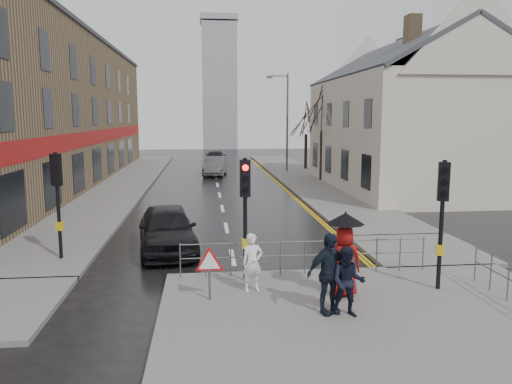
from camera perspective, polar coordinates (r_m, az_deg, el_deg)
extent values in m
plane|color=black|center=(13.89, -1.99, -10.87)|extent=(120.00, 120.00, 0.00)
cube|color=#605E5B|center=(11.29, 15.33, -15.53)|extent=(10.00, 9.00, 0.14)
cube|color=#605E5B|center=(36.78, -14.69, 1.17)|extent=(4.00, 44.00, 0.14)
cube|color=#605E5B|center=(39.04, 4.99, 1.84)|extent=(4.00, 40.00, 0.14)
cube|color=#605E5B|center=(18.26, 18.24, -6.31)|extent=(4.00, 4.20, 0.14)
cube|color=#7D6448|center=(36.79, -23.81, 8.43)|extent=(8.00, 42.00, 10.00)
cube|color=beige|center=(33.65, 16.67, 6.30)|extent=(9.00, 16.00, 7.00)
cube|color=#7D6448|center=(29.72, 17.44, 17.05)|extent=(0.70, 0.90, 1.80)
cube|color=#7D6448|center=(38.07, 16.39, 15.13)|extent=(0.70, 0.90, 1.80)
cube|color=#92959A|center=(75.23, -4.22, 11.87)|extent=(5.00, 5.00, 18.00)
cylinder|color=black|center=(13.60, -1.24, -3.24)|extent=(0.11, 0.11, 3.40)
cube|color=black|center=(13.41, -1.26, 1.58)|extent=(0.28, 0.22, 1.00)
cylinder|color=#FF0C07|center=(13.24, -1.21, 2.79)|extent=(0.16, 0.04, 0.16)
cylinder|color=black|center=(13.27, -1.21, 1.51)|extent=(0.16, 0.04, 0.16)
cylinder|color=black|center=(13.31, -1.21, 0.22)|extent=(0.16, 0.04, 0.16)
cube|color=gold|center=(13.75, -1.24, -5.89)|extent=(0.18, 0.14, 0.28)
cylinder|color=black|center=(13.80, 20.41, -3.61)|extent=(0.11, 0.11, 3.40)
cube|color=black|center=(13.61, 20.66, 1.13)|extent=(0.34, 0.30, 1.00)
cylinder|color=black|center=(13.44, 20.79, 2.33)|extent=(0.16, 0.09, 0.16)
cylinder|color=black|center=(13.48, 20.73, 1.06)|extent=(0.16, 0.09, 0.16)
cylinder|color=black|center=(13.52, 20.66, -0.20)|extent=(0.16, 0.09, 0.16)
cube|color=gold|center=(13.95, 20.27, -6.22)|extent=(0.22, 0.19, 0.28)
cylinder|color=black|center=(16.95, -21.67, -1.49)|extent=(0.11, 0.11, 3.40)
cube|color=black|center=(16.80, -21.88, 2.37)|extent=(0.34, 0.30, 1.00)
cylinder|color=black|center=(16.88, -21.66, 3.44)|extent=(0.16, 0.09, 0.16)
cylinder|color=black|center=(16.91, -21.61, 2.43)|extent=(0.16, 0.09, 0.16)
cylinder|color=black|center=(16.94, -21.55, 1.42)|extent=(0.16, 0.09, 0.16)
cube|color=gold|center=(17.07, -21.55, -3.64)|extent=(0.22, 0.19, 0.28)
cylinder|color=#595B5E|center=(14.25, -8.66, -7.75)|extent=(0.04, 0.04, 1.00)
cylinder|color=#595B5E|center=(15.60, 18.57, -6.67)|extent=(0.04, 0.04, 1.00)
cylinder|color=#595B5E|center=(14.40, 5.62, -5.67)|extent=(7.10, 0.04, 0.04)
cylinder|color=#595B5E|center=(14.50, 5.60, -7.20)|extent=(7.10, 0.04, 0.04)
cylinder|color=#595B5E|center=(15.11, 23.79, -7.45)|extent=(0.04, 0.04, 1.00)
cylinder|color=#595B5E|center=(12.54, -5.32, -10.34)|extent=(0.06, 0.06, 0.85)
cylinder|color=red|center=(12.38, -5.35, -8.04)|extent=(0.80, 0.03, 0.80)
cylinder|color=white|center=(12.36, -5.35, -8.07)|extent=(0.60, 0.03, 0.60)
cylinder|color=#595B5E|center=(41.64, 3.60, 7.88)|extent=(0.16, 0.16, 8.00)
cylinder|color=#595B5E|center=(41.66, 2.67, 13.12)|extent=(1.40, 0.10, 0.10)
cube|color=#595B5E|center=(41.55, 1.55, 13.00)|extent=(0.50, 0.25, 0.18)
cylinder|color=black|center=(36.16, 7.49, 4.16)|extent=(0.26, 0.26, 3.50)
cylinder|color=black|center=(44.08, 5.71, 4.64)|extent=(0.26, 0.26, 3.00)
imported|color=white|center=(13.00, -0.42, -8.06)|extent=(0.62, 0.46, 1.52)
imported|color=black|center=(11.58, 10.46, -10.06)|extent=(0.93, 0.81, 1.62)
imported|color=maroon|center=(12.83, 10.06, -7.79)|extent=(0.88, 0.57, 1.80)
cylinder|color=black|center=(12.80, 10.07, -7.36)|extent=(0.02, 0.02, 2.00)
cone|color=black|center=(12.57, 10.19, -2.97)|extent=(0.96, 0.96, 0.28)
imported|color=black|center=(11.65, 8.30, -9.19)|extent=(1.20, 0.79, 1.89)
imported|color=black|center=(17.54, -10.13, -4.16)|extent=(2.46, 4.88, 1.60)
imported|color=#444649|center=(39.97, -4.69, 2.96)|extent=(2.15, 4.65, 1.48)
imported|color=black|center=(47.93, -4.62, 3.85)|extent=(2.39, 5.04, 1.42)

